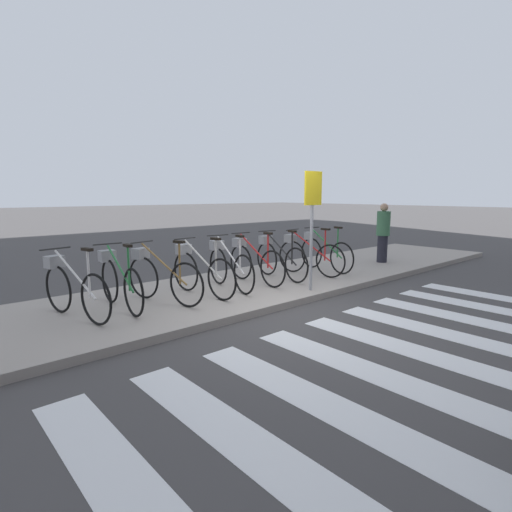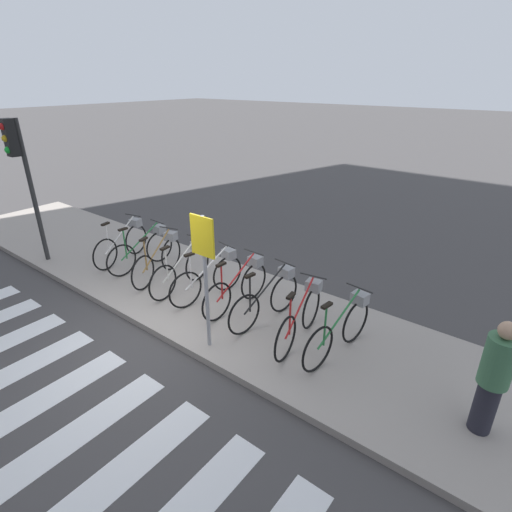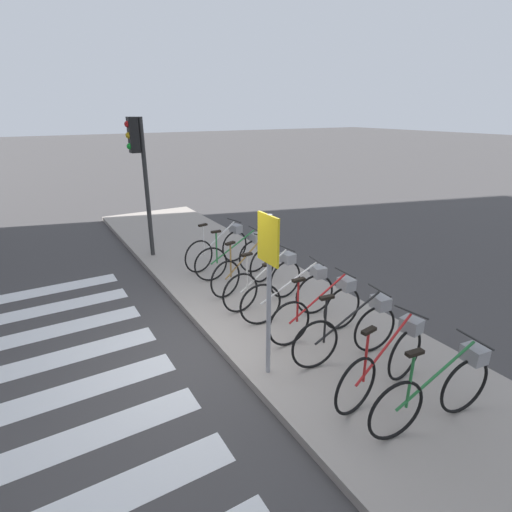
% 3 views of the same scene
% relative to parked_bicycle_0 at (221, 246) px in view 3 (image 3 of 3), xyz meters
% --- Properties ---
extents(ground_plane, '(120.00, 120.00, 0.00)m').
position_rel_parked_bicycle_0_xyz_m(ground_plane, '(2.79, -1.47, -0.58)').
color(ground_plane, '#423F3F').
extents(sidewalk, '(17.42, 2.94, 0.12)m').
position_rel_parked_bicycle_0_xyz_m(sidewalk, '(2.79, 0.00, -0.52)').
color(sidewalk, '#9E9389').
rests_on(sidewalk, ground_plane).
extents(parked_bicycle_0, '(0.53, 1.69, 1.05)m').
position_rel_parked_bicycle_0_xyz_m(parked_bicycle_0, '(0.00, 0.00, 0.00)').
color(parked_bicycle_0, black).
rests_on(parked_bicycle_0, sidewalk).
extents(parked_bicycle_1, '(0.46, 1.72, 1.05)m').
position_rel_parked_bicycle_0_xyz_m(parked_bicycle_1, '(0.70, 0.04, 0.00)').
color(parked_bicycle_1, black).
rests_on(parked_bicycle_1, sidewalk).
extents(parked_bicycle_2, '(0.60, 1.67, 1.05)m').
position_rel_parked_bicycle_0_xyz_m(parked_bicycle_2, '(1.36, -0.06, 0.00)').
color(parked_bicycle_2, black).
rests_on(parked_bicycle_2, sidewalk).
extents(parked_bicycle_3, '(0.46, 1.72, 1.05)m').
position_rel_parked_bicycle_0_xyz_m(parked_bicycle_3, '(2.11, -0.09, 0.00)').
color(parked_bicycle_3, black).
rests_on(parked_bicycle_3, sidewalk).
extents(parked_bicycle_4, '(0.46, 1.70, 1.05)m').
position_rel_parked_bicycle_0_xyz_m(parked_bicycle_4, '(2.80, -0.02, 0.00)').
color(parked_bicycle_4, black).
rests_on(parked_bicycle_4, sidewalk).
extents(parked_bicycle_5, '(0.46, 1.72, 1.05)m').
position_rel_parked_bicycle_0_xyz_m(parked_bicycle_5, '(3.47, 0.03, 0.00)').
color(parked_bicycle_5, black).
rests_on(parked_bicycle_5, sidewalk).
extents(parked_bicycle_6, '(0.46, 1.71, 1.05)m').
position_rel_parked_bicycle_0_xyz_m(parked_bicycle_6, '(4.15, 0.01, 0.00)').
color(parked_bicycle_6, black).
rests_on(parked_bicycle_6, sidewalk).
extents(parked_bicycle_7, '(0.46, 1.71, 1.05)m').
position_rel_parked_bicycle_0_xyz_m(parked_bicycle_7, '(4.91, -0.13, 0.00)').
color(parked_bicycle_7, black).
rests_on(parked_bicycle_7, sidewalk).
extents(parked_bicycle_8, '(0.46, 1.71, 1.05)m').
position_rel_parked_bicycle_0_xyz_m(parked_bicycle_8, '(5.57, -0.05, 0.00)').
color(parked_bicycle_8, black).
rests_on(parked_bicycle_8, sidewalk).
extents(traffic_light, '(0.24, 0.40, 3.17)m').
position_rel_parked_bicycle_0_xyz_m(traffic_light, '(-1.49, -1.23, 1.84)').
color(traffic_light, '#2D2D2D').
rests_on(traffic_light, sidewalk).
extents(sign_post, '(0.44, 0.07, 2.17)m').
position_rel_parked_bicycle_0_xyz_m(sign_post, '(3.84, -1.18, 1.03)').
color(sign_post, '#99999E').
rests_on(sign_post, sidewalk).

